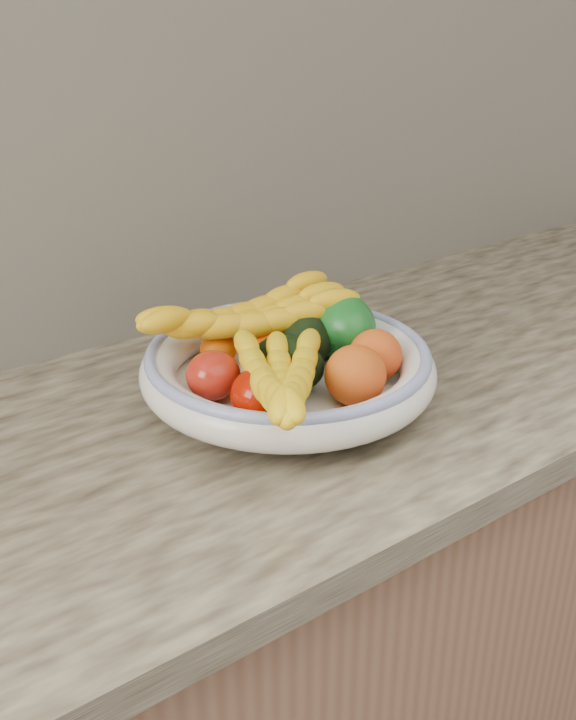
# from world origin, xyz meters

# --- Properties ---
(kitchen_counter) EXTENTS (2.44, 0.66, 1.40)m
(kitchen_counter) POSITION_xyz_m (0.00, 1.69, 0.46)
(kitchen_counter) COLOR brown
(kitchen_counter) RESTS_ON ground
(fruit_bowl) EXTENTS (0.39, 0.39, 0.08)m
(fruit_bowl) POSITION_xyz_m (0.00, 1.66, 0.95)
(fruit_bowl) COLOR white
(fruit_bowl) RESTS_ON kitchen_counter
(clementine_back_left) EXTENTS (0.06, 0.06, 0.05)m
(clementine_back_left) POSITION_xyz_m (-0.05, 1.76, 0.95)
(clementine_back_left) COLOR #EB6304
(clementine_back_left) RESTS_ON fruit_bowl
(clementine_back_right) EXTENTS (0.06, 0.06, 0.05)m
(clementine_back_right) POSITION_xyz_m (0.04, 1.77, 0.95)
(clementine_back_right) COLOR #FF6905
(clementine_back_right) RESTS_ON fruit_bowl
(clementine_back_mid) EXTENTS (0.07, 0.07, 0.05)m
(clementine_back_mid) POSITION_xyz_m (0.01, 1.72, 0.95)
(clementine_back_mid) COLOR #F94F05
(clementine_back_mid) RESTS_ON fruit_bowl
(tomato_left) EXTENTS (0.08, 0.08, 0.06)m
(tomato_left) POSITION_xyz_m (-0.11, 1.68, 0.96)
(tomato_left) COLOR red
(tomato_left) RESTS_ON fruit_bowl
(tomato_near_left) EXTENTS (0.10, 0.10, 0.07)m
(tomato_near_left) POSITION_xyz_m (-0.09, 1.60, 0.96)
(tomato_near_left) COLOR #A01000
(tomato_near_left) RESTS_ON fruit_bowl
(avocado_center) EXTENTS (0.10, 0.12, 0.07)m
(avocado_center) POSITION_xyz_m (-0.01, 1.65, 0.96)
(avocado_center) COLOR black
(avocado_center) RESTS_ON fruit_bowl
(avocado_right) EXTENTS (0.12, 0.13, 0.08)m
(avocado_right) POSITION_xyz_m (0.06, 1.70, 0.96)
(avocado_right) COLOR black
(avocado_right) RESTS_ON fruit_bowl
(green_mango) EXTENTS (0.13, 0.15, 0.12)m
(green_mango) POSITION_xyz_m (0.11, 1.69, 0.98)
(green_mango) COLOR #105719
(green_mango) RESTS_ON fruit_bowl
(peach_front) EXTENTS (0.08, 0.08, 0.08)m
(peach_front) POSITION_xyz_m (0.03, 1.56, 0.97)
(peach_front) COLOR orange
(peach_front) RESTS_ON fruit_bowl
(peach_right) EXTENTS (0.08, 0.08, 0.07)m
(peach_right) POSITION_xyz_m (0.09, 1.59, 0.97)
(peach_right) COLOR orange
(peach_right) RESTS_ON fruit_bowl
(banana_bunch_back) EXTENTS (0.34, 0.17, 0.09)m
(banana_bunch_back) POSITION_xyz_m (-0.01, 1.74, 0.99)
(banana_bunch_back) COLOR yellow
(banana_bunch_back) RESTS_ON fruit_bowl
(banana_bunch_front) EXTENTS (0.25, 0.30, 0.08)m
(banana_bunch_front) POSITION_xyz_m (-0.08, 1.56, 0.98)
(banana_bunch_front) COLOR yellow
(banana_bunch_front) RESTS_ON fruit_bowl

